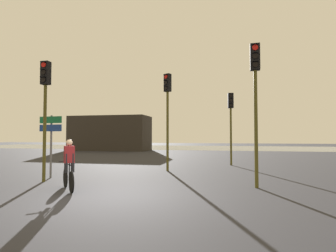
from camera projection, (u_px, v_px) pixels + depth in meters
name	position (u px, v px, depth m)	size (l,w,h in m)	color
ground_plane	(112.00, 199.00, 7.24)	(120.00, 120.00, 0.00)	#28282D
water_strip	(204.00, 148.00, 39.78)	(80.00, 16.00, 0.01)	slate
distant_building	(110.00, 133.00, 32.36)	(9.58, 4.00, 4.20)	#2D2823
traffic_light_near_left	(45.00, 98.00, 10.06)	(0.32, 0.34, 4.62)	#4C4719
traffic_light_near_right	(255.00, 88.00, 8.87)	(0.33, 0.35, 4.87)	#4C4719
traffic_light_center	(167.00, 104.00, 13.18)	(0.40, 0.42, 4.88)	#4C4719
traffic_light_far_right	(231.00, 115.00, 15.67)	(0.35, 0.37, 4.32)	#4C4719
direction_sign_post	(51.00, 135.00, 10.89)	(1.10, 0.16, 2.60)	slate
cyclist	(69.00, 165.00, 8.33)	(1.19, 1.28, 1.62)	black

